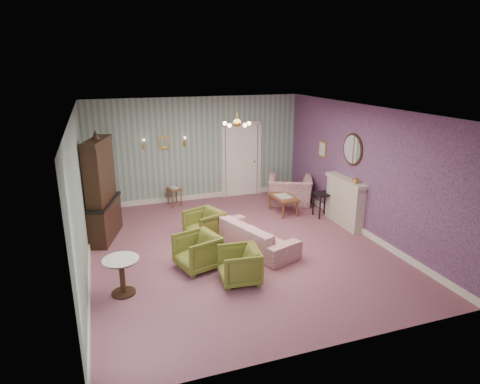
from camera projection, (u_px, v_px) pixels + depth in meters
name	position (u px, v px, depth m)	size (l,w,h in m)	color
floor	(237.00, 247.00, 8.85)	(7.00, 7.00, 0.00)	#8F5366
ceiling	(237.00, 110.00, 7.99)	(7.00, 7.00, 0.00)	white
wall_back	(197.00, 150.00, 11.58)	(6.00, 6.00, 0.00)	gray
wall_front	(325.00, 254.00, 5.26)	(6.00, 6.00, 0.00)	gray
wall_left	(80.00, 197.00, 7.48)	(7.00, 7.00, 0.00)	gray
wall_right	(363.00, 170.00, 9.36)	(7.00, 7.00, 0.00)	gray
wall_right_floral	(362.00, 170.00, 9.35)	(7.00, 7.00, 0.00)	#B75B91
door	(241.00, 159.00, 12.06)	(1.12, 0.12, 2.16)	white
olive_chair_a	(239.00, 264.00, 7.36)	(0.69, 0.64, 0.71)	olive
olive_chair_b	(197.00, 250.00, 7.85)	(0.73, 0.69, 0.75)	olive
olive_chair_c	(204.00, 223.00, 9.20)	(0.70, 0.66, 0.72)	olive
sofa_chintz	(255.00, 231.00, 8.70)	(1.99, 0.58, 0.78)	#A24163
wingback_chair	(290.00, 186.00, 11.45)	(1.17, 0.76, 1.02)	#A24163
dresser	(100.00, 187.00, 9.00)	(0.49, 1.43, 2.38)	black
fireplace	(345.00, 202.00, 9.93)	(0.30, 1.40, 1.16)	beige
mantel_vase	(356.00, 180.00, 9.37)	(0.15, 0.15, 0.15)	gold
oval_mirror	(352.00, 150.00, 9.59)	(0.04, 0.76, 0.84)	white
framed_print	(323.00, 149.00, 10.88)	(0.04, 0.34, 0.42)	gold
coffee_table	(283.00, 204.00, 10.81)	(0.51, 0.91, 0.47)	brown
side_table_black	(322.00, 205.00, 10.54)	(0.42, 0.42, 0.63)	black
pedestal_table	(122.00, 276.00, 6.97)	(0.61, 0.61, 0.66)	black
nesting_table	(174.00, 196.00, 11.38)	(0.32, 0.41, 0.53)	brown
gilt_mirror_back	(165.00, 143.00, 11.18)	(0.28, 0.06, 0.36)	gold
sconce_left	(144.00, 144.00, 10.99)	(0.16, 0.12, 0.30)	gold
sconce_right	(185.00, 142.00, 11.34)	(0.16, 0.12, 0.30)	gold
chandelier	(237.00, 124.00, 8.07)	(0.56, 0.56, 0.36)	gold
burgundy_cushion	(291.00, 189.00, 11.31)	(0.38, 0.10, 0.38)	maroon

